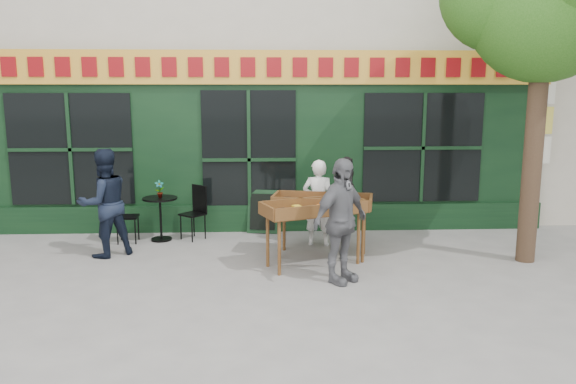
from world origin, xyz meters
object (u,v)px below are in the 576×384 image
at_px(book_cart_center, 322,205).
at_px(dog, 346,176).
at_px(woman, 318,203).
at_px(man_left, 104,203).
at_px(book_cart_right, 314,212).
at_px(bistro_table, 160,210).
at_px(man_right, 341,221).

relative_size(book_cart_center, dog, 2.66).
xyz_separation_m(woman, man_left, (-3.42, -0.48, 0.12)).
bearing_deg(book_cart_center, woman, 102.32).
bearing_deg(book_cart_right, bistro_table, 127.40).
relative_size(woman, book_cart_right, 0.90).
distance_m(book_cart_center, dog, 0.59).
bearing_deg(book_cart_right, dog, 16.48).
bearing_deg(dog, book_cart_right, -129.70).
relative_size(bistro_table, man_left, 0.44).
bearing_deg(woman, book_cart_right, 93.16).
bearing_deg(book_cart_center, man_right, -72.01).
height_order(dog, book_cart_right, dog).
distance_m(book_cart_right, bistro_table, 2.98).
distance_m(dog, book_cart_right, 0.82).
bearing_deg(woman, bistro_table, 3.55).
distance_m(woman, man_left, 3.46).
height_order(man_right, bistro_table, man_right).
height_order(book_cart_right, bistro_table, book_cart_right).
relative_size(dog, book_cart_right, 0.37).
relative_size(woman, man_left, 0.86).
distance_m(woman, bistro_table, 2.76).
height_order(book_cart_center, bistro_table, book_cart_center).
distance_m(book_cart_right, man_left, 3.30).
bearing_deg(woman, man_left, 20.32).
relative_size(book_cart_right, man_left, 0.95).
height_order(book_cart_center, woman, woman).
xyz_separation_m(man_right, bistro_table, (-2.84, 2.28, -0.31)).
bearing_deg(man_left, book_cart_right, 131.55).
distance_m(book_cart_center, man_left, 3.43).
bearing_deg(man_right, woman, 52.20).
bearing_deg(book_cart_right, book_cart_center, 47.32).
bearing_deg(man_right, bistro_table, 99.72).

